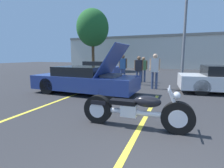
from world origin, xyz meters
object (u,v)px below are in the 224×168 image
Objects in this scene: light_pole at (187,18)px; spectator_near_motorcycle at (123,66)px; motorcycle at (135,110)px; parked_car_left_row at (98,68)px; tree_background at (93,28)px; show_car_hood_open at (85,80)px; spectator_midground at (143,67)px; spectator_by_show_car at (155,68)px; spectator_far_lot at (139,68)px.

light_pole is 5.77m from spectator_near_motorcycle.
parked_car_left_row is at bearing 118.11° from motorcycle.
tree_background is 10.11m from spectator_near_motorcycle.
spectator_midground is at bearing 69.93° from show_car_hood_open.
spectator_by_show_car is (2.19, -1.70, 0.02)m from spectator_near_motorcycle.
spectator_far_lot is at bearing -30.66° from spectator_near_motorcycle.
show_car_hood_open is 3.93m from spectator_near_motorcycle.
spectator_by_show_car is (-1.44, -4.79, -3.23)m from light_pole.
spectator_midground is 1.12m from spectator_far_lot.
tree_background is 6.41m from parked_car_left_row.
motorcycle is at bearing -52.67° from parked_car_left_row.
show_car_hood_open is 4.65m from spectator_midground.
parked_car_left_row is at bearing 178.86° from light_pole.
spectator_by_show_car is at bearing -34.22° from parked_car_left_row.
light_pole is 1.81× the size of parked_car_left_row.
tree_background reaches higher than show_car_hood_open.
spectator_near_motorcycle is 2.77m from spectator_by_show_car.
spectator_far_lot is (-0.05, -1.12, 0.03)m from spectator_midground.
spectator_near_motorcycle is (3.27, -3.22, 0.45)m from parked_car_left_row.
spectator_midground is at bearing 98.08° from motorcycle.
tree_background is 1.46× the size of show_car_hood_open.
motorcycle is 7.27m from spectator_near_motorcycle.
tree_background is 10.60m from spectator_midground.
spectator_near_motorcycle is at bearing 84.10° from show_car_hood_open.
spectator_midground is at bearing 114.67° from spectator_by_show_car.
show_car_hood_open is 7.60m from parked_car_left_row.
light_pole is 7.83m from parked_car_left_row.
spectator_far_lot is (-1.03, 1.02, -0.08)m from spectator_by_show_car.
tree_background reaches higher than motorcycle.
spectator_by_show_car is 1.07× the size of spectator_far_lot.
spectator_by_show_car is at bearing -37.91° from spectator_near_motorcycle.
tree_background is 11.32m from spectator_far_lot.
spectator_midground is at bearing -132.45° from light_pole.
light_pole reaches higher than show_car_hood_open.
spectator_midground is at bearing -24.07° from parked_car_left_row.
motorcycle is at bearing -97.00° from light_pole.
light_pole is 4.76× the size of spectator_far_lot.
tree_background reaches higher than spectator_by_show_car.
parked_car_left_row is (-2.73, 7.09, -0.02)m from show_car_hood_open.
spectator_by_show_car is at bearing -48.50° from tree_background.
motorcycle is 1.55× the size of spectator_far_lot.
show_car_hood_open is (-4.16, -6.95, -3.68)m from light_pole.
spectator_far_lot is (4.43, -3.91, 0.39)m from parked_car_left_row.
spectator_by_show_car reaches higher than parked_car_left_row.
show_car_hood_open is at bearing -64.71° from tree_background.
spectator_midground is at bearing 19.80° from spectator_near_motorcycle.
tree_background is at bearing 131.50° from spectator_by_show_car.
spectator_by_show_car is at bearing -65.33° from spectator_midground.
spectator_near_motorcycle is at bearing -36.74° from parked_car_left_row.
light_pole is 5.95m from spectator_by_show_car.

